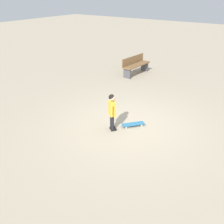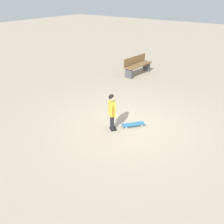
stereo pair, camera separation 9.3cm
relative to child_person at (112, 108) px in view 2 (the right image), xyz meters
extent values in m
plane|color=tan|center=(-0.28, -0.52, -0.66)|extent=(50.00, 50.00, 0.00)
cylinder|color=black|center=(0.04, -0.03, -0.42)|extent=(0.08, 0.08, 0.42)
cube|color=black|center=(0.03, -0.06, -0.63)|extent=(0.15, 0.17, 0.05)
cylinder|color=black|center=(-0.04, 0.03, -0.42)|extent=(0.08, 0.08, 0.42)
cube|color=black|center=(-0.06, 0.01, -0.63)|extent=(0.15, 0.17, 0.05)
cube|color=gold|center=(0.00, 0.00, -0.01)|extent=(0.28, 0.26, 0.40)
cylinder|color=gold|center=(0.07, -0.17, -0.01)|extent=(0.06, 0.06, 0.32)
cylinder|color=gold|center=(-0.09, 0.14, -0.01)|extent=(0.06, 0.06, 0.32)
sphere|color=beige|center=(0.00, 0.00, 0.31)|extent=(0.17, 0.17, 0.17)
sphere|color=black|center=(0.01, 0.01, 0.32)|extent=(0.16, 0.16, 0.16)
cube|color=teal|center=(-0.38, -0.51, -0.59)|extent=(0.56, 0.62, 0.02)
cube|color=#B7B7BC|center=(-0.52, -0.69, -0.61)|extent=(0.10, 0.09, 0.02)
cube|color=#B7B7BC|center=(-0.23, -0.34, -0.61)|extent=(0.10, 0.09, 0.02)
cylinder|color=beige|center=(-0.47, -0.73, -0.63)|extent=(0.06, 0.06, 0.06)
cylinder|color=beige|center=(-0.58, -0.64, -0.63)|extent=(0.06, 0.06, 0.06)
cylinder|color=beige|center=(-0.17, -0.38, -0.63)|extent=(0.06, 0.06, 0.06)
cylinder|color=beige|center=(-0.29, -0.29, -0.63)|extent=(0.06, 0.06, 0.06)
cube|color=brown|center=(1.96, -4.73, -0.22)|extent=(0.57, 1.63, 0.05)
cube|color=brown|center=(2.16, -4.75, -0.02)|extent=(0.17, 1.60, 0.32)
cube|color=#4C4C51|center=(2.01, -4.03, -0.46)|extent=(0.36, 0.11, 0.39)
cube|color=#4C4C51|center=(1.90, -5.43, -0.46)|extent=(0.36, 0.11, 0.39)
camera|label=1|loc=(-3.42, 4.92, 2.87)|focal=39.97mm
camera|label=2|loc=(-3.50, 4.86, 2.87)|focal=39.97mm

